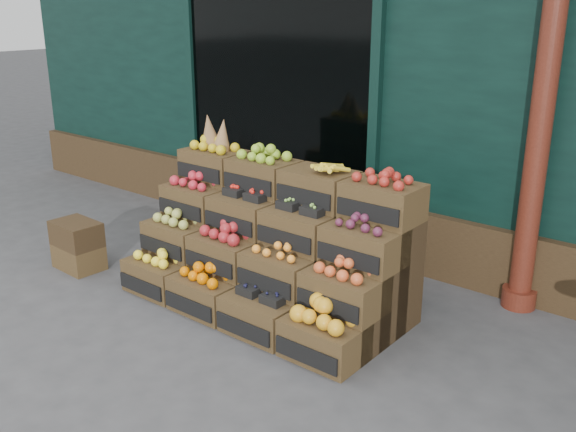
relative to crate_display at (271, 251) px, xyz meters
The scene contains 5 objects.
ground 1.04m from the crate_display, 59.53° to the right, with size 60.00×60.00×0.00m, color #3E3E40.
shop_facade 4.74m from the crate_display, 83.65° to the left, with size 12.00×6.24×4.80m.
crate_display is the anchor object (origin of this frame).
spare_crates 2.00m from the crate_display, 161.02° to the right, with size 0.48×0.34×0.47m.
shopkeeper 2.37m from the crate_display, 119.55° to the left, with size 0.65×0.43×1.79m, color #164D21.
Camera 1 is at (2.82, -2.95, 2.44)m, focal length 40.00 mm.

